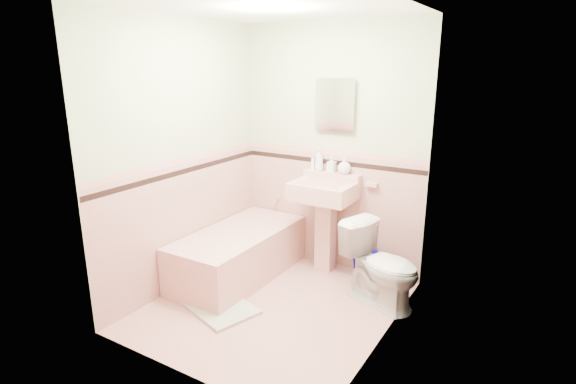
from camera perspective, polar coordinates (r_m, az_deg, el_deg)
The scene contains 32 objects.
floor at distance 4.19m, azimuth -1.82°, elevation -14.11°, with size 2.20×2.20×0.00m, color tan.
ceiling at distance 3.65m, azimuth -2.19°, elevation 22.28°, with size 2.20×2.20×0.00m, color white.
wall_back at distance 4.67m, azimuth 5.43°, elevation 5.39°, with size 2.50×2.50×0.00m, color beige.
wall_front at distance 2.90m, azimuth -13.94°, elevation -1.47°, with size 2.50×2.50×0.00m, color beige.
wall_left at distance 4.34m, azimuth -13.16°, elevation 4.27°, with size 2.50×2.50×0.00m, color beige.
wall_right at distance 3.30m, azimuth 12.72°, elevation 0.72°, with size 2.50×2.50×0.00m, color beige.
wainscot_back at distance 4.81m, azimuth 5.17°, elevation -2.26°, with size 2.00×2.00×0.00m, color #D1958C.
wainscot_front at distance 3.16m, azimuth -12.99°, elevation -12.76°, with size 2.00×2.00×0.00m, color #D1958C.
wainscot_left at distance 4.50m, azimuth -12.53°, elevation -3.87°, with size 2.20×2.20×0.00m, color #D1958C.
wainscot_right at distance 3.53m, azimuth 11.89°, elevation -9.50°, with size 2.20×2.20×0.00m, color #D1958C.
accent_back at distance 4.67m, azimuth 5.29°, elevation 3.79°, with size 2.00×2.00×0.00m, color black.
accent_front at distance 2.95m, azimuth -13.52°, elevation -3.79°, with size 2.00×2.00×0.00m, color black.
accent_left at distance 4.36m, azimuth -12.88°, elevation 2.57°, with size 2.20×2.20×0.00m, color black.
accent_right at distance 3.34m, azimuth 12.29°, elevation -1.39°, with size 2.20×2.20×0.00m, color black.
cap_back at distance 4.66m, azimuth 5.32°, elevation 5.00°, with size 2.00×2.00×0.00m, color tan.
cap_front at distance 2.92m, azimuth -13.65°, elevation -1.94°, with size 2.00×2.00×0.00m, color tan.
cap_left at distance 4.33m, azimuth -12.96°, elevation 3.86°, with size 2.20×2.20×0.00m, color tan.
cap_right at distance 3.32m, azimuth 12.39°, elevation 0.26°, with size 2.20×2.20×0.00m, color tan.
bathtub at distance 4.65m, azimuth -6.20°, elevation -7.89°, with size 0.70×1.50×0.45m, color tan.
tub_faucet at distance 5.07m, azimuth -1.42°, elevation -0.91°, with size 0.04×0.04×0.12m, color silver.
sink at distance 4.64m, azimuth 4.44°, elevation -4.51°, with size 0.61×0.50×0.96m, color tan, non-canonical shape.
sink_faucet at distance 4.62m, azimuth 5.35°, elevation 1.48°, with size 0.02×0.02×0.10m, color silver.
medicine_cabinet at distance 4.56m, azimuth 5.98°, elevation 10.85°, with size 0.36×0.04×0.45m, color white.
soap_dish at distance 4.52m, azimuth 10.48°, elevation 0.95°, with size 0.12×0.07×0.04m, color tan.
soap_bottle_left at distance 4.68m, azimuth 3.95°, elevation 4.08°, with size 0.09×0.09×0.23m, color #B2B2B2.
soap_bottle_mid at distance 4.62m, azimuth 5.52°, elevation 3.51°, with size 0.07×0.08×0.16m, color #B2B2B2.
soap_bottle_right at distance 4.56m, azimuth 7.13°, elevation 3.32°, with size 0.13×0.13×0.17m, color #B2B2B2.
tube at distance 4.72m, azimuth 3.16°, elevation 3.54°, with size 0.04×0.04×0.12m, color white.
toilet at distance 4.15m, azimuth 11.75°, elevation -9.02°, with size 0.41×0.72×0.74m, color white.
bucket at distance 4.74m, azimuth 9.68°, elevation -8.79°, with size 0.27×0.27×0.27m, color #040491, non-canonical shape.
bath_mat at distance 4.20m, azimuth -8.77°, elevation -14.00°, with size 0.69×0.46×0.03m, color gray.
shoe at distance 4.17m, azimuth -8.75°, elevation -13.57°, with size 0.14×0.07×0.06m, color #BF1E59.
Camera 1 is at (1.99, -3.04, 2.09)m, focal length 28.24 mm.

